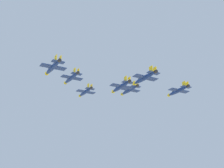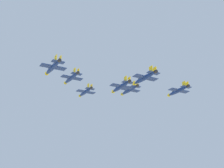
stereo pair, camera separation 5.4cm
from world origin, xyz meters
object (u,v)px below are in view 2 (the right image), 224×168
Objects in this scene: jet_left_wingman at (71,78)px; jet_right_wingman at (129,90)px; jet_lead at (85,92)px; jet_slot_rear at (121,87)px; jet_left_outer at (53,67)px; jet_trailing at (144,78)px; jet_right_outer at (178,91)px.

jet_left_wingman is 1.00× the size of jet_right_wingman.
jet_lead reaches higher than jet_slot_rear.
jet_slot_rear is (-20.42, 21.83, -2.43)m from jet_left_outer.
jet_left_wingman is 1.00× the size of jet_trailing.
jet_slot_rear is 1.02× the size of jet_trailing.
jet_lead reaches higher than jet_left_outer.
jet_left_outer is 1.04× the size of jet_trailing.
jet_right_wingman is (2.63, 22.92, -1.94)m from jet_lead.
jet_lead is at bearing -0.99° from jet_trailing.
jet_left_outer is at bearing 140.09° from jet_lead.
jet_trailing is at bearing -157.15° from jet_left_wingman.
jet_left_wingman is 23.55m from jet_left_outer.
jet_lead is 0.99× the size of jet_trailing.
jet_slot_rear is (25.68, 24.02, -8.68)m from jet_lead.
jet_right_wingman is at bearing -139.18° from jet_lead.
jet_trailing is (33.26, -9.82, -5.67)m from jet_right_outer.
jet_trailing is at bearing 156.47° from jet_right_wingman.
jet_trailing is (35.89, 13.10, -9.03)m from jet_right_wingman.
jet_lead is 0.96× the size of jet_right_outer.
jet_left_wingman is at bearing 41.23° from jet_slot_rear.
jet_lead reaches higher than jet_trailing.
jet_left_outer is 35.00m from jet_trailing.
jet_lead is at bearing -39.70° from jet_left_outer.
jet_right_outer is at bearing -139.18° from jet_lead.
jet_slot_rear is at bearing -0.99° from jet_trailing.
jet_trailing is at bearing -179.14° from jet_slot_rear.
jet_right_wingman is at bearing -67.92° from jet_left_outer.
jet_left_wingman is at bearing 22.04° from jet_trailing.
jet_right_outer is (-17.78, 44.76, -3.75)m from jet_left_wingman.
jet_right_wingman reaches higher than jet_trailing.
jet_right_outer is at bearing -89.14° from jet_slot_rear.
jet_lead is 53.88m from jet_trailing.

